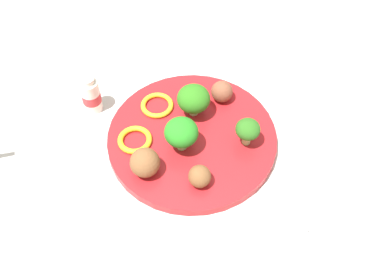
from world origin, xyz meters
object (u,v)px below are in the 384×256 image
broccoli_floret_back_left (194,99)px  meatball_front_right (222,92)px  broccoli_floret_far_rim (184,134)px  meatball_front_left (200,176)px  pepper_ring_mid_right (135,140)px  napkin (333,227)px  fork (324,233)px  meatball_center (145,163)px  knife (333,214)px  yogurt_bottle (91,95)px  plate (192,138)px  pepper_ring_far_rim (157,105)px  broccoli_floret_front_left (248,130)px

broccoli_floret_back_left → meatball_front_right: 0.06m
meatball_front_right → broccoli_floret_far_rim: bearing=94.5°
meatball_front_left → pepper_ring_mid_right: meatball_front_left is taller
napkin → fork: 0.02m
broccoli_floret_far_rim → meatball_center: broccoli_floret_far_rim is taller
knife → yogurt_bottle: (0.44, 0.05, 0.03)m
pepper_ring_mid_right → napkin: size_ratio=0.33×
meatball_center → yogurt_bottle: size_ratio=0.63×
fork → broccoli_floret_far_rim: bearing=0.2°
meatball_front_left → knife: meatball_front_left is taller
meatball_center → fork: size_ratio=0.39×
plate → knife: (-0.25, -0.01, -0.00)m
broccoli_floret_back_left → meatball_front_right: broccoli_floret_back_left is taller
fork → yogurt_bottle: yogurt_bottle is taller
plate → pepper_ring_far_rim: bearing=-10.4°
pepper_ring_mid_right → pepper_ring_far_rim: same height
meatball_center → meatball_front_right: size_ratio=1.23×
meatball_front_right → pepper_ring_mid_right: 0.17m
pepper_ring_far_rim → napkin: bearing=176.0°
plate → meatball_front_left: bearing=132.9°
pepper_ring_far_rim → fork: (-0.34, 0.04, -0.01)m
meatball_front_right → pepper_ring_mid_right: meatball_front_right is taller
yogurt_bottle → broccoli_floret_far_rim: bearing=-176.2°
knife → pepper_ring_mid_right: bearing=12.7°
broccoli_floret_far_rim → yogurt_bottle: 0.19m
broccoli_floret_front_left → broccoli_floret_far_rim: broccoli_floret_far_rim is taller
broccoli_floret_far_rim → fork: bearing=-179.8°
plate → pepper_ring_mid_right: pepper_ring_mid_right is taller
broccoli_floret_back_left → pepper_ring_far_rim: size_ratio=1.03×
napkin → meatball_center: bearing=17.9°
broccoli_floret_front_left → broccoli_floret_back_left: size_ratio=0.86×
meatball_front_left → pepper_ring_mid_right: bearing=-1.2°
meatball_center → meatball_front_right: bearing=-93.6°
plate → knife: plate is taller
meatball_front_left → napkin: meatball_front_left is taller
meatball_center → pepper_ring_mid_right: size_ratio=0.83×
broccoli_floret_front_left → pepper_ring_far_rim: bearing=8.4°
broccoli_floret_far_rim → meatball_front_right: bearing=-85.5°
yogurt_bottle → knife: bearing=-173.6°
broccoli_floret_front_left → pepper_ring_far_rim: size_ratio=0.89×
meatball_front_right → yogurt_bottle: 0.23m
plate → broccoli_floret_far_rim: broccoli_floret_far_rim is taller
pepper_ring_mid_right → napkin: (-0.33, -0.06, -0.02)m
knife → plate: bearing=1.9°
napkin → knife: 0.02m
pepper_ring_far_rim → fork: 0.34m
pepper_ring_far_rim → meatball_center: bearing=120.7°
broccoli_floret_far_rim → yogurt_bottle: size_ratio=0.81×
pepper_ring_far_rim → broccoli_floret_front_left: bearing=-171.6°
pepper_ring_mid_right → yogurt_bottle: yogurt_bottle is taller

